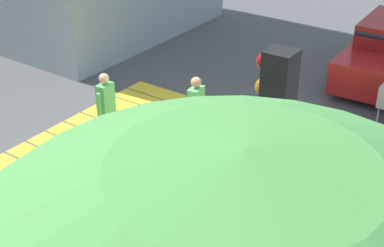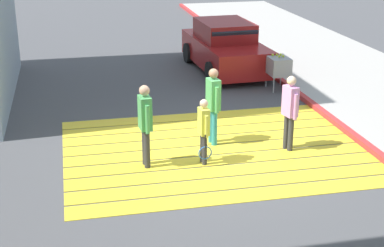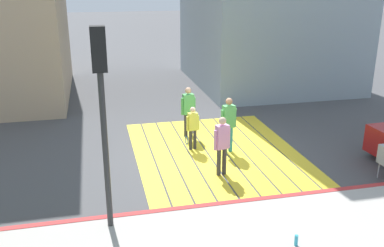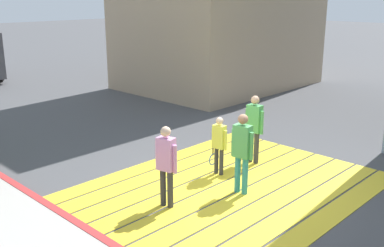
# 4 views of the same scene
# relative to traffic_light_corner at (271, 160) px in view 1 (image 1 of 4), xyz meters

# --- Properties ---
(ground_plane) EXTENTS (120.00, 120.00, 0.00)m
(ground_plane) POSITION_rel_traffic_light_corner_xyz_m (3.58, -3.36, -3.04)
(ground_plane) COLOR #4C4C4F
(crosswalk_stripes) EXTENTS (6.40, 4.90, 0.01)m
(crosswalk_stripes) POSITION_rel_traffic_light_corner_xyz_m (3.58, -3.36, -3.03)
(crosswalk_stripes) COLOR yellow
(crosswalk_stripes) RESTS_ON ground
(curb_painted) EXTENTS (0.16, 40.00, 0.13)m
(curb_painted) POSITION_rel_traffic_light_corner_xyz_m (0.33, -3.36, -2.97)
(curb_painted) COLOR #BC3333
(curb_painted) RESTS_ON ground
(traffic_light_corner) EXTENTS (0.39, 0.28, 4.24)m
(traffic_light_corner) POSITION_rel_traffic_light_corner_xyz_m (0.00, 0.00, 0.00)
(traffic_light_corner) COLOR #2D2D2D
(traffic_light_corner) RESTS_ON ground
(pedestrian_adult_lead) EXTENTS (0.28, 0.47, 1.64)m
(pedestrian_adult_lead) POSITION_rel_traffic_light_corner_xyz_m (2.03, -3.06, -2.08)
(pedestrian_adult_lead) COLOR #333338
(pedestrian_adult_lead) RESTS_ON ground
(pedestrian_adult_trailing) EXTENTS (0.27, 0.50, 1.71)m
(pedestrian_adult_trailing) POSITION_rel_traffic_light_corner_xyz_m (3.53, -3.72, -2.04)
(pedestrian_adult_trailing) COLOR teal
(pedestrian_adult_trailing) RESTS_ON ground
(pedestrian_adult_side) EXTENTS (0.25, 0.50, 1.70)m
(pedestrian_adult_side) POSITION_rel_traffic_light_corner_xyz_m (5.13, -2.84, -2.05)
(pedestrian_adult_side) COLOR #333338
(pedestrian_adult_side) RESTS_ON ground
(pedestrian_child_with_racket) EXTENTS (0.29, 0.42, 1.37)m
(pedestrian_child_with_racket) POSITION_rel_traffic_light_corner_xyz_m (3.98, -2.71, -2.26)
(pedestrian_child_with_racket) COLOR #333338
(pedestrian_child_with_racket) RESTS_ON ground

